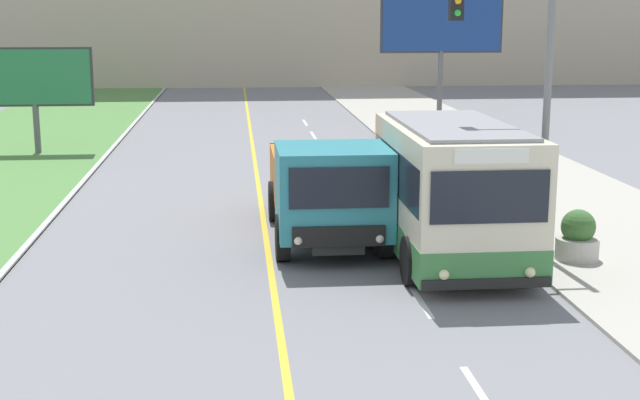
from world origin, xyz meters
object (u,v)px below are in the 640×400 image
Objects in this scene: billboard_large at (442,22)px; billboard_small at (34,79)px; planter_round_second at (507,189)px; dump_truck at (328,194)px; city_bus at (453,193)px; traffic_light_mast at (521,75)px; planter_round_near at (578,238)px.

billboard_large reaches higher than billboard_small.
planter_round_second is (-2.05, -17.21, -4.33)m from billboard_large.
billboard_small reaches higher than planter_round_second.
dump_truck is 5.83× the size of planter_round_second.
city_bus reaches higher than dump_truck.
billboard_small is at bearing 126.55° from city_bus.
city_bus is at bearing -173.05° from traffic_light_mast.
billboard_large is 23.02m from planter_round_near.
billboard_small is 3.85× the size of planter_round_second.
traffic_light_mast is at bearing 159.74° from planter_round_near.
billboard_small is at bearing 142.49° from planter_round_second.
dump_truck is at bearing 147.17° from city_bus.
traffic_light_mast is 0.96× the size of billboard_large.
billboard_large reaches higher than dump_truck.
dump_truck is 1.01× the size of billboard_large.
billboard_large is (7.36, 20.57, 3.67)m from dump_truck.
planter_round_near is 5.30m from planter_round_second.
city_bus is 0.84× the size of dump_truck.
traffic_light_mast reaches higher than billboard_small.
planter_round_near is at bearing -95.34° from billboard_large.
dump_truck is at bearing 159.81° from planter_round_near.
planter_round_near is (5.25, -1.93, -0.68)m from dump_truck.
billboard_small is (-17.09, -5.66, -2.08)m from billboard_large.
traffic_light_mast is 22.31m from billboard_large.
traffic_light_mast reaches higher than planter_round_near.
planter_round_second is (0.05, 5.30, 0.02)m from planter_round_near.
planter_round_near is at bearing -6.28° from city_bus.
billboard_large is 5.76× the size of planter_round_second.
billboard_small is at bearing -161.68° from billboard_large.
dump_truck is at bearing 159.83° from traffic_light_mast.
dump_truck reaches higher than planter_round_second.
billboard_small reaches higher than dump_truck.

